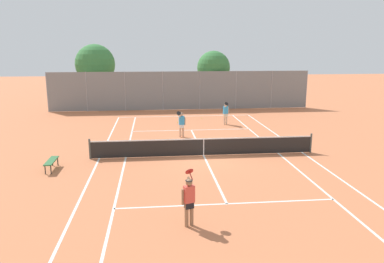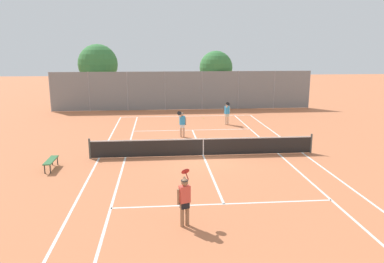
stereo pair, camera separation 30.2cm
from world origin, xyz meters
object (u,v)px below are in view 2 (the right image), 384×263
(tennis_net, at_px, (203,146))
(player_far_right, at_px, (227,112))
(loose_tennis_ball_1, at_px, (179,122))
(tree_behind_left, at_px, (97,65))
(tree_behind_right, at_px, (217,68))
(courtside_bench, at_px, (51,161))
(loose_tennis_ball_0, at_px, (203,118))
(player_near_side, at_px, (185,199))
(player_far_left, at_px, (182,123))
(loose_tennis_ball_2, at_px, (243,122))

(tennis_net, height_order, player_far_right, player_far_right)
(loose_tennis_ball_1, relative_size, tree_behind_left, 0.01)
(tree_behind_right, bearing_deg, loose_tennis_ball_1, -116.79)
(courtside_bench, height_order, tree_behind_left, tree_behind_left)
(loose_tennis_ball_0, height_order, tree_behind_right, tree_behind_right)
(player_near_side, xyz_separation_m, player_far_left, (0.73, 12.36, 0.00))
(loose_tennis_ball_1, bearing_deg, player_far_right, -15.28)
(player_near_side, bearing_deg, loose_tennis_ball_1, 87.38)
(player_far_left, height_order, loose_tennis_ball_2, player_far_left)
(tree_behind_left, bearing_deg, player_far_left, -62.57)
(player_far_right, bearing_deg, loose_tennis_ball_2, 25.12)
(tree_behind_right, bearing_deg, tree_behind_left, 173.39)
(courtside_bench, relative_size, tree_behind_left, 0.25)
(courtside_bench, bearing_deg, tree_behind_right, 60.16)
(player_far_right, height_order, tree_behind_left, tree_behind_left)
(player_near_side, bearing_deg, loose_tennis_ball_2, 71.02)
(tennis_net, distance_m, loose_tennis_ball_1, 9.11)
(tree_behind_left, bearing_deg, tree_behind_right, -6.61)
(player_far_left, relative_size, player_far_right, 1.00)
(tennis_net, height_order, tree_behind_right, tree_behind_right)
(courtside_bench, xyz_separation_m, tree_behind_left, (-0.76, 20.26, 3.58))
(tennis_net, bearing_deg, loose_tennis_ball_0, 83.07)
(tree_behind_left, bearing_deg, player_near_side, -75.93)
(courtside_bench, bearing_deg, player_near_side, -47.15)
(tennis_net, distance_m, loose_tennis_ball_0, 10.79)
(player_near_side, relative_size, tree_behind_left, 0.29)
(tennis_net, relative_size, player_far_left, 6.76)
(player_far_right, bearing_deg, tennis_net, -108.83)
(loose_tennis_ball_2, xyz_separation_m, tree_behind_left, (-12.44, 9.88, 3.95))
(loose_tennis_ball_0, height_order, loose_tennis_ball_1, same)
(loose_tennis_ball_2, bearing_deg, player_far_left, -138.89)
(player_near_side, relative_size, loose_tennis_ball_2, 26.88)
(tennis_net, height_order, courtside_bench, tennis_net)
(loose_tennis_ball_1, height_order, tree_behind_left, tree_behind_left)
(loose_tennis_ball_0, bearing_deg, player_near_side, -98.73)
(player_far_right, relative_size, tree_behind_left, 0.29)
(courtside_bench, distance_m, tree_behind_left, 20.58)
(tennis_net, bearing_deg, loose_tennis_ball_2, 64.44)
(tennis_net, xyz_separation_m, courtside_bench, (-7.48, -1.61, -0.10))
(player_near_side, bearing_deg, player_far_left, 86.62)
(player_far_right, relative_size, loose_tennis_ball_2, 26.88)
(loose_tennis_ball_0, bearing_deg, tennis_net, -96.93)
(tennis_net, bearing_deg, loose_tennis_ball_1, 94.98)
(player_far_right, relative_size, courtside_bench, 1.18)
(tennis_net, bearing_deg, player_far_right, 71.17)
(courtside_bench, bearing_deg, player_far_left, 42.04)
(loose_tennis_ball_2, xyz_separation_m, tree_behind_right, (-0.83, 8.53, 3.66))
(courtside_bench, distance_m, tree_behind_right, 22.05)
(tennis_net, distance_m, courtside_bench, 7.65)
(courtside_bench, xyz_separation_m, tree_behind_right, (10.85, 18.91, 3.28))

